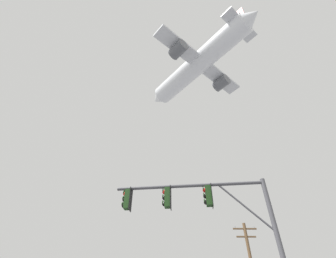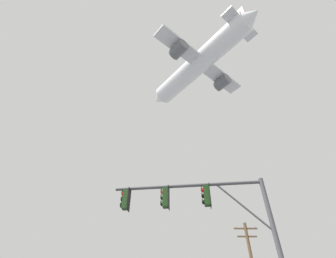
{
  "view_description": "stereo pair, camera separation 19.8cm",
  "coord_description": "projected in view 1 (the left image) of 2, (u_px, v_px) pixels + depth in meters",
  "views": [
    {
      "loc": [
        0.83,
        -3.22,
        1.51
      ],
      "look_at": [
        1.13,
        14.81,
        15.89
      ],
      "focal_mm": 25.55,
      "sensor_mm": 36.0,
      "label": 1
    },
    {
      "loc": [
        1.02,
        -3.23,
        1.51
      ],
      "look_at": [
        1.13,
        14.81,
        15.89
      ],
      "focal_mm": 25.55,
      "sensor_mm": 36.0,
      "label": 2
    }
  ],
  "objects": [
    {
      "name": "airplane",
      "position": [
        198.0,
        64.0,
        49.76
      ],
      "size": [
        21.36,
        24.84,
        7.97
      ],
      "color": "white"
    },
    {
      "name": "signal_pole_near",
      "position": [
        207.0,
        213.0,
        10.17
      ],
      "size": [
        6.76,
        1.08,
        6.48
      ],
      "color": "#4C4C51",
      "rests_on": "ground"
    }
  ]
}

